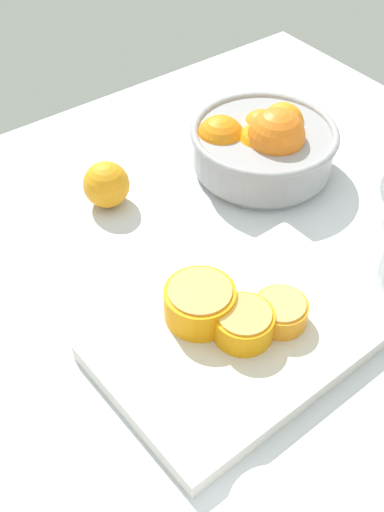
# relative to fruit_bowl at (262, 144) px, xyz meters

# --- Properties ---
(ground_plane) EXTENTS (1.18, 0.97, 0.03)m
(ground_plane) POSITION_rel_fruit_bowl_xyz_m (-0.23, -0.15, -0.06)
(ground_plane) COLOR silver
(fruit_bowl) EXTENTS (0.23, 0.23, 0.12)m
(fruit_bowl) POSITION_rel_fruit_bowl_xyz_m (0.00, 0.00, 0.00)
(fruit_bowl) COLOR #99999E
(fruit_bowl) RESTS_ON ground_plane
(cutting_board) EXTENTS (0.36, 0.24, 0.02)m
(cutting_board) POSITION_rel_fruit_bowl_xyz_m (-0.24, -0.25, -0.04)
(cutting_board) COLOR beige
(cutting_board) RESTS_ON ground_plane
(orange_half_0) EXTENTS (0.07, 0.07, 0.03)m
(orange_half_0) POSITION_rel_fruit_bowl_xyz_m (-0.20, -0.26, -0.01)
(orange_half_0) COLOR orange
(orange_half_0) RESTS_ON cutting_board
(orange_half_1) EXTENTS (0.09, 0.09, 0.05)m
(orange_half_1) POSITION_rel_fruit_bowl_xyz_m (-0.27, -0.20, -0.00)
(orange_half_1) COLOR orange
(orange_half_1) RESTS_ON cutting_board
(orange_half_2) EXTENTS (0.07, 0.07, 0.04)m
(orange_half_2) POSITION_rel_fruit_bowl_xyz_m (-0.25, -0.25, -0.01)
(orange_half_2) COLOR orange
(orange_half_2) RESTS_ON cutting_board
(loose_orange_2) EXTENTS (0.07, 0.07, 0.07)m
(loose_orange_2) POSITION_rel_fruit_bowl_xyz_m (-0.24, 0.07, -0.01)
(loose_orange_2) COLOR orange
(loose_orange_2) RESTS_ON ground_plane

